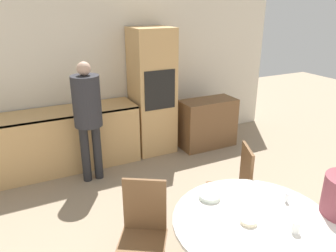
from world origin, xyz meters
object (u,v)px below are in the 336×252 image
(chair_far_left, at_px, (144,227))
(chair_far_right, at_px, (237,184))
(oven_unit, at_px, (152,92))
(bowl_near, at_px, (249,221))
(sideboard, at_px, (208,123))
(dining_table, at_px, (251,242))
(person_standing, at_px, (87,110))
(cup, at_px, (296,227))
(bowl_centre, at_px, (210,196))

(chair_far_left, distance_m, chair_far_right, 1.19)
(oven_unit, bearing_deg, bowl_near, -100.01)
(sideboard, height_order, dining_table, sideboard)
(dining_table, relative_size, person_standing, 0.78)
(oven_unit, distance_m, chair_far_right, 2.28)
(oven_unit, relative_size, sideboard, 2.11)
(oven_unit, distance_m, cup, 3.28)
(dining_table, height_order, person_standing, person_standing)
(bowl_near, bearing_deg, oven_unit, 79.99)
(oven_unit, xyz_separation_m, dining_table, (-0.47, -3.01, -0.48))
(chair_far_left, bearing_deg, oven_unit, 96.33)
(chair_far_left, bearing_deg, cup, -10.19)
(oven_unit, distance_m, dining_table, 3.08)
(oven_unit, distance_m, chair_far_left, 2.76)
(chair_far_left, bearing_deg, sideboard, 78.38)
(person_standing, relative_size, cup, 17.96)
(oven_unit, height_order, bowl_centre, oven_unit)
(chair_far_right, bearing_deg, person_standing, -121.48)
(sideboard, bearing_deg, person_standing, -173.08)
(sideboard, height_order, bowl_near, sideboard)
(bowl_centre, bearing_deg, oven_unit, 76.71)
(oven_unit, xyz_separation_m, chair_far_right, (-0.01, -2.23, -0.48))
(chair_far_left, relative_size, bowl_near, 7.05)
(oven_unit, relative_size, dining_table, 1.55)
(chair_far_left, height_order, person_standing, person_standing)
(cup, relative_size, bowl_centre, 0.49)
(sideboard, distance_m, bowl_centre, 2.78)
(chair_far_right, xyz_separation_m, cup, (-0.28, -1.03, 0.26))
(chair_far_right, xyz_separation_m, bowl_centre, (-0.60, -0.37, 0.23))
(oven_unit, height_order, sideboard, oven_unit)
(person_standing, xyz_separation_m, cup, (0.87, -2.73, -0.25))
(person_standing, distance_m, cup, 2.88)
(chair_far_left, xyz_separation_m, chair_far_right, (1.17, 0.22, 0.00))
(person_standing, bearing_deg, bowl_near, -75.88)
(sideboard, distance_m, dining_table, 3.05)
(sideboard, relative_size, cup, 10.26)
(dining_table, relative_size, cup, 13.94)
(bowl_near, bearing_deg, dining_table, 12.37)
(chair_far_right, bearing_deg, bowl_centre, -33.97)
(dining_table, bearing_deg, person_standing, 105.47)
(sideboard, bearing_deg, chair_far_right, -114.91)
(bowl_centre, bearing_deg, bowl_near, -79.37)
(chair_far_right, height_order, cup, chair_far_right)
(chair_far_right, distance_m, cup, 1.10)
(chair_far_left, distance_m, person_standing, 1.98)
(oven_unit, relative_size, bowl_centre, 10.54)
(sideboard, distance_m, chair_far_right, 2.15)
(sideboard, bearing_deg, bowl_near, -117.47)
(person_standing, xyz_separation_m, bowl_centre, (0.55, -2.07, -0.27))
(oven_unit, distance_m, bowl_near, 3.08)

